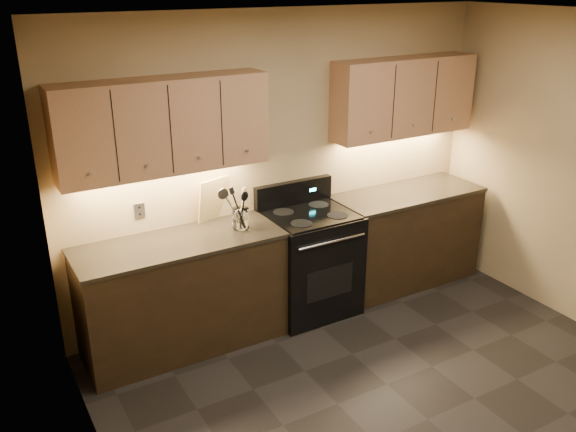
% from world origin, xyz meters
% --- Properties ---
extents(floor, '(4.00, 4.00, 0.00)m').
position_xyz_m(floor, '(0.00, 0.00, 0.00)').
color(floor, black).
rests_on(floor, ground).
extents(ceiling, '(4.00, 4.00, 0.00)m').
position_xyz_m(ceiling, '(0.00, 0.00, 2.60)').
color(ceiling, silver).
rests_on(ceiling, wall_back).
extents(wall_back, '(4.00, 0.04, 2.60)m').
position_xyz_m(wall_back, '(0.00, 2.00, 1.30)').
color(wall_back, tan).
rests_on(wall_back, ground).
extents(wall_left, '(0.04, 4.00, 2.60)m').
position_xyz_m(wall_left, '(-2.00, 0.00, 1.30)').
color(wall_left, tan).
rests_on(wall_left, ground).
extents(counter_left, '(1.62, 0.62, 0.93)m').
position_xyz_m(counter_left, '(-1.10, 1.70, 0.47)').
color(counter_left, black).
rests_on(counter_left, ground).
extents(counter_right, '(1.46, 0.62, 0.93)m').
position_xyz_m(counter_right, '(1.18, 1.70, 0.47)').
color(counter_right, black).
rests_on(counter_right, ground).
extents(stove, '(0.76, 0.68, 1.14)m').
position_xyz_m(stove, '(0.08, 1.68, 0.48)').
color(stove, black).
rests_on(stove, ground).
extents(upper_cab_left, '(1.60, 0.30, 0.70)m').
position_xyz_m(upper_cab_left, '(-1.10, 1.85, 1.80)').
color(upper_cab_left, '#AE7F57').
rests_on(upper_cab_left, wall_back).
extents(upper_cab_right, '(1.44, 0.30, 0.70)m').
position_xyz_m(upper_cab_right, '(1.18, 1.85, 1.80)').
color(upper_cab_right, '#AE7F57').
rests_on(upper_cab_right, wall_back).
extents(outlet_plate, '(0.08, 0.01, 0.12)m').
position_xyz_m(outlet_plate, '(-1.30, 1.99, 1.12)').
color(outlet_plate, '#B2B5BA').
rests_on(outlet_plate, wall_back).
extents(utensil_crock, '(0.17, 0.17, 0.17)m').
position_xyz_m(utensil_crock, '(-0.57, 1.69, 1.01)').
color(utensil_crock, white).
rests_on(utensil_crock, counter_left).
extents(cutting_board, '(0.30, 0.15, 0.37)m').
position_xyz_m(cutting_board, '(-0.69, 1.96, 1.11)').
color(cutting_board, '#D3B971').
rests_on(cutting_board, counter_left).
extents(wooden_spoon, '(0.17, 0.15, 0.32)m').
position_xyz_m(wooden_spoon, '(-0.59, 1.68, 1.10)').
color(wooden_spoon, '#D3B971').
rests_on(wooden_spoon, utensil_crock).
extents(black_spoon, '(0.08, 0.14, 0.33)m').
position_xyz_m(black_spoon, '(-0.58, 1.70, 1.11)').
color(black_spoon, black).
rests_on(black_spoon, utensil_crock).
extents(black_turner, '(0.17, 0.18, 0.36)m').
position_xyz_m(black_turner, '(-0.55, 1.66, 1.12)').
color(black_turner, black).
rests_on(black_turner, utensil_crock).
extents(steel_spatula, '(0.24, 0.11, 0.36)m').
position_xyz_m(steel_spatula, '(-0.56, 1.71, 1.12)').
color(steel_spatula, silver).
rests_on(steel_spatula, utensil_crock).
extents(steel_skimmer, '(0.26, 0.09, 0.37)m').
position_xyz_m(steel_skimmer, '(-0.55, 1.68, 1.13)').
color(steel_skimmer, silver).
rests_on(steel_skimmer, utensil_crock).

